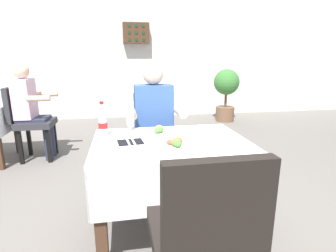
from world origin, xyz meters
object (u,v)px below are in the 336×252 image
Objects in this scene: main_dining_table at (170,164)px; chair_near_camera_side at (203,235)px; background_chair_right at (28,119)px; plate_far_diner at (159,131)px; seated_diner_far at (154,123)px; potted_plant_corner at (226,90)px; beer_glass_left at (130,117)px; napkin_cutlery_set at (130,142)px; background_patron at (30,107)px; chair_far_diner_seat at (156,135)px; wall_bottle_rack at (136,33)px; plate_near_camera at (177,145)px; cola_bottle_primary at (103,121)px.

main_dining_table is 1.12× the size of chair_near_camera_side.
background_chair_right is (-1.54, 2.64, 0.00)m from chair_near_camera_side.
main_dining_table is 0.29m from plate_far_diner.
potted_plant_corner is (1.90, 2.87, -0.03)m from seated_diner_far.
chair_near_camera_side reaches higher than plate_far_diner.
napkin_cutlery_set is at bearing -92.76° from beer_glass_left.
beer_glass_left is 1.97m from background_patron.
background_patron is (-1.50, 2.64, 0.16)m from chair_near_camera_side.
seated_diner_far is 6.47× the size of napkin_cutlery_set.
seated_diner_far is at bearing 69.79° from napkin_cutlery_set.
background_chair_right is at bearing 145.56° from chair_far_diner_seat.
chair_far_diner_seat is 4.36× the size of plate_far_diner.
wall_bottle_rack reaches higher than chair_far_diner_seat.
plate_near_camera is 4.51m from wall_bottle_rack.
seated_diner_far is at bearing 48.42° from cola_bottle_primary.
background_patron is at bearing 126.88° from plate_near_camera.
cola_bottle_primary is at bearing 144.74° from plate_near_camera.
main_dining_table is 0.79m from chair_far_diner_seat.
potted_plant_corner is (3.37, 1.70, -0.03)m from background_patron.
chair_far_diner_seat is 0.19m from seated_diner_far.
chair_far_diner_seat and background_chair_right have the same top height.
beer_glass_left is (-0.27, 1.11, 0.31)m from chair_near_camera_side.
plate_near_camera is 0.57m from beer_glass_left.
background_patron is (-1.21, 1.85, -0.04)m from napkin_cutlery_set.
wall_bottle_rack is at bearing 57.18° from background_patron.
plate_near_camera is at bearing 88.67° from chair_near_camera_side.
wall_bottle_rack reaches higher than main_dining_table.
plate_far_diner is at bearing 99.85° from plate_near_camera.
beer_glass_left is 0.18× the size of background_patron.
cola_bottle_primary is 4.11m from potted_plant_corner.
chair_far_diner_seat is 1.00× the size of chair_near_camera_side.
napkin_cutlery_set is (-0.28, 0.79, 0.20)m from chair_near_camera_side.
seated_diner_far is 4.78× the size of cola_bottle_primary.
potted_plant_corner is (1.86, 3.71, -0.09)m from plate_near_camera.
potted_plant_corner is at bearing 60.15° from plate_far_diner.
seated_diner_far reaches higher than chair_near_camera_side.
background_patron is 1.14× the size of potted_plant_corner.
main_dining_table is 4.71× the size of beer_glass_left.
chair_far_diner_seat reaches higher than main_dining_table.
chair_far_diner_seat is 4.22× the size of beer_glass_left.
cola_bottle_primary is (-0.47, 0.18, 0.29)m from main_dining_table.
chair_near_camera_side is at bearing -60.46° from background_patron.
chair_far_diner_seat is at bearing -124.12° from potted_plant_corner.
background_patron reaches higher than plate_near_camera.
potted_plant_corner is at bearing 63.45° from plate_near_camera.
plate_near_camera is (0.01, -0.95, 0.21)m from chair_far_diner_seat.
background_patron is (-1.50, 1.06, 0.16)m from chair_far_diner_seat.
plate_far_diner is at bearing 3.26° from cola_bottle_primary.
cola_bottle_primary is 0.21× the size of background_patron.
seated_diner_far is 1.14× the size of potted_plant_corner.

